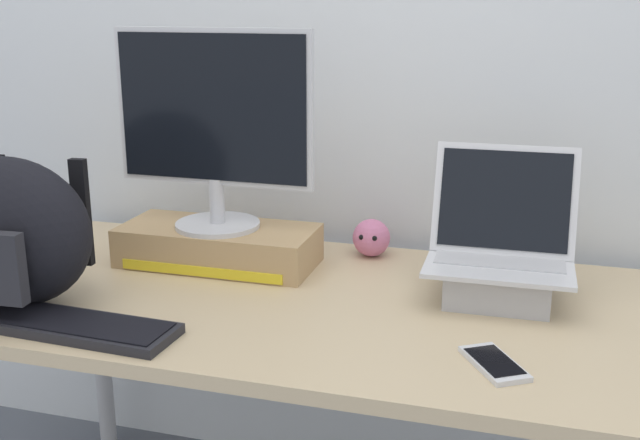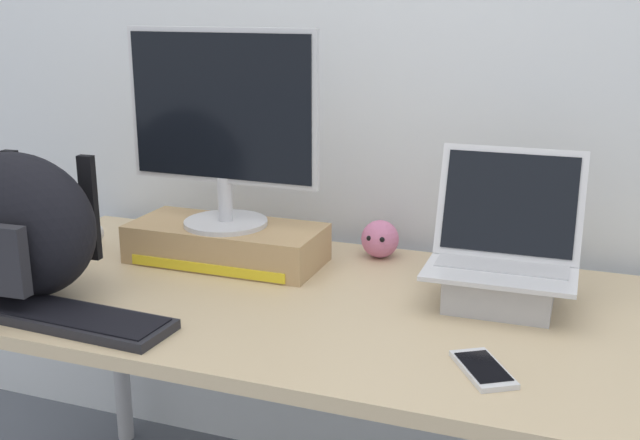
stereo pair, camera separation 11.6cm
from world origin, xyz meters
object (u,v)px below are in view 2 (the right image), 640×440
external_keyboard (72,318)px  cell_phone (483,369)px  plush_toy (380,239)px  messenger_backpack (17,227)px  toner_box_yellow (226,243)px  open_laptop (502,273)px  desktop_monitor (222,123)px  coffee_mug (77,232)px

external_keyboard → cell_phone: (0.82, 0.08, -0.01)m
external_keyboard → plush_toy: size_ratio=4.58×
messenger_backpack → toner_box_yellow: bearing=46.1°
messenger_backpack → cell_phone: messenger_backpack is taller
open_laptop → toner_box_yellow: bearing=175.7°
desktop_monitor → coffee_mug: size_ratio=3.74×
external_keyboard → open_laptop: bearing=30.4°
desktop_monitor → external_keyboard: 0.58m
external_keyboard → cell_phone: 0.82m
plush_toy → desktop_monitor: bearing=-154.4°
messenger_backpack → plush_toy: messenger_backpack is taller
messenger_backpack → coffee_mug: messenger_backpack is taller
messenger_backpack → desktop_monitor: bearing=46.0°
external_keyboard → messenger_backpack: messenger_backpack is taller
desktop_monitor → plush_toy: size_ratio=5.13×
toner_box_yellow → desktop_monitor: (-0.00, -0.00, 0.30)m
desktop_monitor → toner_box_yellow: bearing=89.7°
messenger_backpack → coffee_mug: size_ratio=2.88×
coffee_mug → plush_toy: plush_toy is taller
open_laptop → external_keyboard: bearing=-153.5°
external_keyboard → plush_toy: bearing=55.8°
open_laptop → messenger_backpack: same height
toner_box_yellow → external_keyboard: size_ratio=1.09×
open_laptop → plush_toy: 0.39m
open_laptop → external_keyboard: (-0.80, -0.42, -0.06)m
messenger_backpack → open_laptop: bearing=14.9°
open_laptop → plush_toy: (-0.33, 0.20, -0.02)m
toner_box_yellow → cell_phone: 0.79m
toner_box_yellow → desktop_monitor: desktop_monitor is taller
messenger_backpack → plush_toy: bearing=35.4°
desktop_monitor → external_keyboard: (-0.12, -0.45, -0.34)m
open_laptop → external_keyboard: size_ratio=0.73×
coffee_mug → plush_toy: (0.77, 0.20, 0.00)m
desktop_monitor → cell_phone: bearing=-27.5°
coffee_mug → cell_phone: bearing=-16.9°
coffee_mug → cell_phone: coffee_mug is taller
desktop_monitor → coffee_mug: desktop_monitor is taller
desktop_monitor → messenger_backpack: desktop_monitor is taller
plush_toy → toner_box_yellow: bearing=-154.5°
plush_toy → open_laptop: bearing=-31.7°
toner_box_yellow → coffee_mug: size_ratio=3.66×
external_keyboard → plush_toy: (0.47, 0.62, 0.04)m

